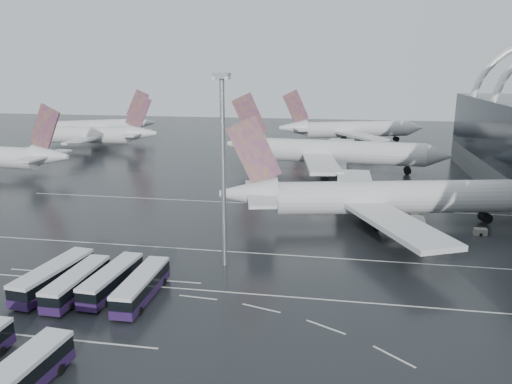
% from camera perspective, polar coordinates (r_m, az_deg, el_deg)
% --- Properties ---
extents(ground, '(420.00, 420.00, 0.00)m').
position_cam_1_polar(ground, '(66.02, 2.24, -11.00)').
color(ground, black).
rests_on(ground, ground).
extents(lane_marking_near, '(120.00, 0.25, 0.01)m').
position_cam_1_polar(lane_marking_near, '(64.24, 2.00, -11.75)').
color(lane_marking_near, silver).
rests_on(lane_marking_near, ground).
extents(lane_marking_mid, '(120.00, 0.25, 0.01)m').
position_cam_1_polar(lane_marking_mid, '(76.96, 3.44, -7.21)').
color(lane_marking_mid, silver).
rests_on(lane_marking_mid, ground).
extents(lane_marking_far, '(120.00, 0.25, 0.01)m').
position_cam_1_polar(lane_marking_far, '(103.40, 5.19, -1.56)').
color(lane_marking_far, silver).
rests_on(lane_marking_far, ground).
extents(bus_bay_line_south, '(28.00, 0.25, 0.01)m').
position_cam_1_polar(bus_bay_line_south, '(60.54, -24.04, -14.83)').
color(bus_bay_line_south, silver).
rests_on(bus_bay_line_south, ground).
extents(bus_bay_line_north, '(28.00, 0.25, 0.01)m').
position_cam_1_polar(bus_bay_line_north, '(72.82, -17.08, -9.15)').
color(bus_bay_line_north, silver).
rests_on(bus_bay_line_north, ground).
extents(airliner_main, '(58.56, 50.55, 19.96)m').
position_cam_1_polar(airliner_main, '(92.02, 13.77, -0.70)').
color(airliner_main, silver).
rests_on(airliner_main, ground).
extents(airliner_gate_b, '(60.22, 54.08, 20.91)m').
position_cam_1_polar(airliner_gate_b, '(136.93, 8.50, 4.53)').
color(airliner_gate_b, silver).
rests_on(airliner_gate_b, ground).
extents(airliner_gate_c, '(53.93, 49.14, 19.73)m').
position_cam_1_polar(airliner_gate_c, '(188.17, 10.65, 7.01)').
color(airliner_gate_c, silver).
rests_on(airliner_gate_c, ground).
extents(jet_remote_mid, '(43.93, 35.37, 19.16)m').
position_cam_1_polar(jet_remote_mid, '(178.79, -17.75, 6.20)').
color(jet_remote_mid, silver).
rests_on(jet_remote_mid, ground).
extents(jet_remote_far, '(40.74, 33.36, 19.00)m').
position_cam_1_polar(jet_remote_far, '(202.40, -17.49, 7.09)').
color(jet_remote_far, silver).
rests_on(jet_remote_far, ground).
extents(bus_row_near_a, '(4.49, 13.68, 3.31)m').
position_cam_1_polar(bus_row_near_a, '(70.09, -22.12, -8.93)').
color(bus_row_near_a, '#271440').
rests_on(bus_row_near_a, ground).
extents(bus_row_near_b, '(3.20, 12.43, 3.04)m').
position_cam_1_polar(bus_row_near_b, '(67.50, -19.78, -9.75)').
color(bus_row_near_b, '#271440').
rests_on(bus_row_near_b, ground).
extents(bus_row_near_c, '(3.50, 12.53, 3.05)m').
position_cam_1_polar(bus_row_near_c, '(67.08, -16.17, -9.60)').
color(bus_row_near_c, '#271440').
rests_on(bus_row_near_c, ground).
extents(bus_row_near_d, '(3.08, 12.67, 3.12)m').
position_cam_1_polar(bus_row_near_d, '(64.34, -12.93, -10.41)').
color(bus_row_near_d, '#271440').
rests_on(bus_row_near_d, ground).
extents(bus_row_far_c, '(4.07, 13.53, 3.28)m').
position_cam_1_polar(bus_row_far_c, '(50.29, -25.97, -19.01)').
color(bus_row_far_c, '#271440').
rests_on(bus_row_far_c, ground).
extents(floodlight_mast, '(2.09, 2.09, 27.23)m').
position_cam_1_polar(floodlight_mast, '(68.57, -3.81, 4.98)').
color(floodlight_mast, gray).
rests_on(floodlight_mast, ground).
extents(gse_cart_belly_b, '(2.23, 1.32, 1.21)m').
position_cam_1_polar(gse_cart_belly_b, '(97.94, 17.85, -2.75)').
color(gse_cart_belly_b, slate).
rests_on(gse_cart_belly_b, ground).
extents(gse_cart_belly_d, '(2.09, 1.24, 1.14)m').
position_cam_1_polar(gse_cart_belly_d, '(93.60, 24.26, -4.16)').
color(gse_cart_belly_d, slate).
rests_on(gse_cart_belly_d, ground).
extents(gse_cart_belly_e, '(2.35, 1.39, 1.28)m').
position_cam_1_polar(gse_cart_belly_e, '(99.62, 14.17, -2.18)').
color(gse_cart_belly_e, gold).
rests_on(gse_cart_belly_e, ground).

